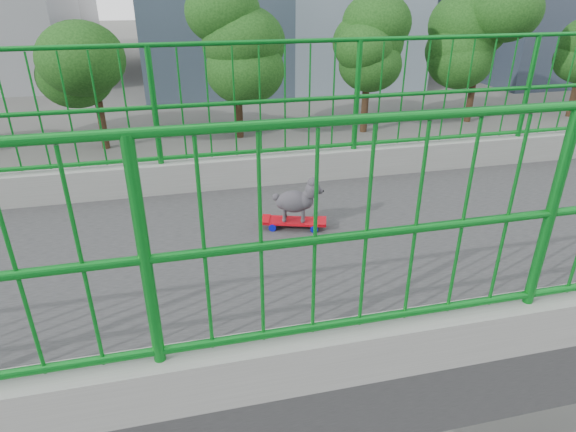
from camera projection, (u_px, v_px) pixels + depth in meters
The scene contains 9 objects.
road at pixel (184, 244), 18.09m from camera, with size 18.00×90.00×0.02m, color black.
footbridge at pixel (187, 428), 4.43m from camera, with size 3.00×24.00×7.00m.
railing at pixel (162, 237), 3.55m from camera, with size 3.00×24.00×1.42m.
street_trees at pixel (186, 61), 27.62m from camera, with size 5.30×60.40×7.26m.
skateboard at pixel (294, 222), 4.13m from camera, with size 0.32×0.57×0.07m.
poodle at pixel (297, 200), 4.04m from camera, with size 0.25×0.41×0.36m.
car_0 at pixel (288, 340), 12.11m from camera, with size 1.90×4.72×1.61m, color red.
car_3 at pixel (32, 213), 18.89m from camera, with size 2.00×4.91×1.43m, color black.
car_5 at pixel (185, 360), 11.63m from camera, with size 1.47×4.20×1.39m, color black.
Camera 1 is at (3.25, 0.19, 8.92)m, focal length 30.14 mm.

